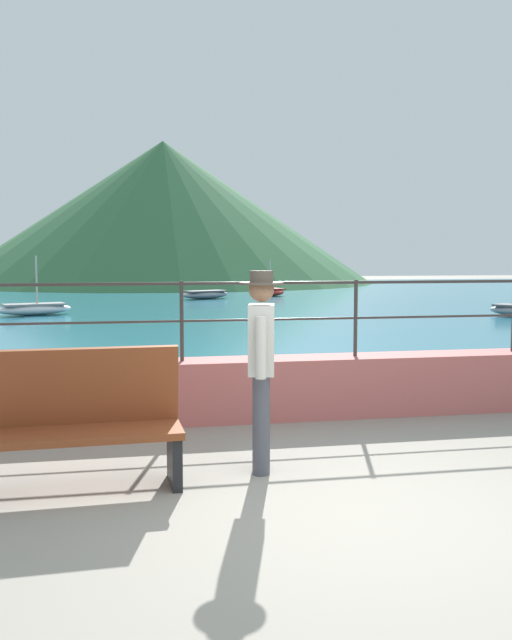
{
  "coord_description": "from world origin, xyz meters",
  "views": [
    {
      "loc": [
        -1.66,
        -4.46,
        1.86
      ],
      "look_at": [
        -0.08,
        3.7,
        1.1
      ],
      "focal_mm": 38.49,
      "sensor_mm": 36.0,
      "label": 1
    }
  ],
  "objects": [
    {
      "name": "ground_plane",
      "position": [
        0.0,
        0.0,
        0.0
      ],
      "size": [
        120.0,
        120.0,
        0.0
      ],
      "primitive_type": "plane",
      "color": "gray"
    },
    {
      "name": "promenade_wall",
      "position": [
        0.0,
        3.2,
        0.35
      ],
      "size": [
        20.0,
        0.56,
        0.7
      ],
      "primitive_type": "cube",
      "color": "#BC605B",
      "rests_on": "ground"
    },
    {
      "name": "railing",
      "position": [
        0.0,
        3.2,
        1.33
      ],
      "size": [
        18.44,
        0.04,
        0.9
      ],
      "color": "#383330",
      "rests_on": "promenade_wall"
    },
    {
      "name": "lake_water",
      "position": [
        0.0,
        25.84,
        0.03
      ],
      "size": [
        64.0,
        44.32,
        0.06
      ],
      "primitive_type": "cube",
      "color": "teal",
      "rests_on": "ground"
    },
    {
      "name": "hill_main",
      "position": [
        1.23,
        44.75,
        4.99
      ],
      "size": [
        29.51,
        29.51,
        9.97
      ],
      "primitive_type": "cone",
      "color": "#33663D",
      "rests_on": "ground"
    },
    {
      "name": "bench_main",
      "position": [
        -2.06,
        1.13,
        0.56
      ],
      "size": [
        1.72,
        0.62,
        1.13
      ],
      "color": "brown",
      "rests_on": "ground"
    },
    {
      "name": "person_walking",
      "position": [
        -0.5,
        1.27,
        0.98
      ],
      "size": [
        0.38,
        0.56,
        1.75
      ],
      "color": "#4C4C56",
      "rests_on": "ground"
    },
    {
      "name": "boat_2",
      "position": [
        1.83,
        25.11,
        0.26
      ],
      "size": [
        2.46,
        1.83,
        0.36
      ],
      "color": "gray",
      "rests_on": "lake_water"
    },
    {
      "name": "boat_3",
      "position": [
        -4.41,
        17.82,
        0.26
      ],
      "size": [
        2.47,
        1.59,
        1.85
      ],
      "color": "white",
      "rests_on": "lake_water"
    },
    {
      "name": "boat_4",
      "position": [
        5.09,
        27.1,
        0.26
      ],
      "size": [
        1.51,
        2.46,
        1.68
      ],
      "color": "red",
      "rests_on": "lake_water"
    }
  ]
}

